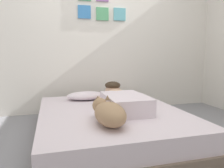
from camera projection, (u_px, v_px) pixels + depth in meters
ground_plane at (140, 149)px, 2.12m from camera, size 11.75×11.75×0.00m
back_wall at (102, 33)px, 3.49m from camera, size 3.87×0.12×2.50m
bed at (110, 123)px, 2.46m from camera, size 1.58×1.93×0.30m
pillow at (86, 96)px, 2.98m from camera, size 0.52×0.32×0.11m
person_lying at (121, 99)px, 2.49m from camera, size 0.43×0.92×0.27m
dog at (109, 113)px, 1.93m from camera, size 0.26×0.57×0.21m
coffee_cup at (113, 99)px, 2.85m from camera, size 0.12×0.09×0.07m
cell_phone at (108, 117)px, 2.16m from camera, size 0.07×0.14×0.01m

